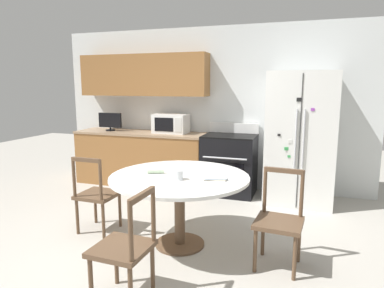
{
  "coord_description": "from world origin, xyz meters",
  "views": [
    {
      "loc": [
        1.53,
        -2.84,
        1.68
      ],
      "look_at": [
        0.2,
        1.15,
        0.95
      ],
      "focal_mm": 32.0,
      "sensor_mm": 36.0,
      "label": 1
    }
  ],
  "objects_px": {
    "refrigerator": "(300,138)",
    "countertop_tv": "(110,121)",
    "dining_chair_near": "(125,248)",
    "dining_chair_right": "(279,221)",
    "dining_chair_left": "(97,195)",
    "oven_range": "(229,164)",
    "microwave": "(171,123)",
    "candle_glass": "(178,176)"
  },
  "relations": [
    {
      "from": "refrigerator",
      "to": "countertop_tv",
      "type": "distance_m",
      "value": 3.13
    },
    {
      "from": "dining_chair_near",
      "to": "refrigerator",
      "type": "bearing_deg",
      "value": -20.5
    },
    {
      "from": "dining_chair_right",
      "to": "dining_chair_left",
      "type": "height_order",
      "value": "same"
    },
    {
      "from": "oven_range",
      "to": "microwave",
      "type": "distance_m",
      "value": 1.17
    },
    {
      "from": "refrigerator",
      "to": "dining_chair_right",
      "type": "relative_size",
      "value": 2.07
    },
    {
      "from": "dining_chair_left",
      "to": "refrigerator",
      "type": "bearing_deg",
      "value": 41.14
    },
    {
      "from": "countertop_tv",
      "to": "dining_chair_right",
      "type": "bearing_deg",
      "value": -33.82
    },
    {
      "from": "refrigerator",
      "to": "microwave",
      "type": "bearing_deg",
      "value": 175.93
    },
    {
      "from": "dining_chair_near",
      "to": "candle_glass",
      "type": "xyz_separation_m",
      "value": [
        0.11,
        0.87,
        0.37
      ]
    },
    {
      "from": "countertop_tv",
      "to": "dining_chair_left",
      "type": "distance_m",
      "value": 2.22
    },
    {
      "from": "microwave",
      "to": "candle_glass",
      "type": "distance_m",
      "value": 2.35
    },
    {
      "from": "oven_range",
      "to": "dining_chair_left",
      "type": "bearing_deg",
      "value": -120.94
    },
    {
      "from": "dining_chair_near",
      "to": "dining_chair_right",
      "type": "xyz_separation_m",
      "value": [
        1.09,
        0.92,
        0.0
      ]
    },
    {
      "from": "oven_range",
      "to": "microwave",
      "type": "relative_size",
      "value": 1.96
    },
    {
      "from": "refrigerator",
      "to": "microwave",
      "type": "xyz_separation_m",
      "value": [
        -2.03,
        0.14,
        0.12
      ]
    },
    {
      "from": "microwave",
      "to": "candle_glass",
      "type": "relative_size",
      "value": 5.75
    },
    {
      "from": "countertop_tv",
      "to": "dining_chair_right",
      "type": "xyz_separation_m",
      "value": [
        3.01,
        -2.02,
        -0.63
      ]
    },
    {
      "from": "refrigerator",
      "to": "dining_chair_right",
      "type": "xyz_separation_m",
      "value": [
        -0.12,
        -1.95,
        -0.5
      ]
    },
    {
      "from": "oven_range",
      "to": "countertop_tv",
      "type": "relative_size",
      "value": 2.57
    },
    {
      "from": "dining_chair_near",
      "to": "candle_glass",
      "type": "relative_size",
      "value": 9.42
    },
    {
      "from": "oven_range",
      "to": "microwave",
      "type": "height_order",
      "value": "microwave"
    },
    {
      "from": "refrigerator",
      "to": "candle_glass",
      "type": "xyz_separation_m",
      "value": [
        -1.1,
        -2.0,
        -0.13
      ]
    },
    {
      "from": "oven_range",
      "to": "dining_chair_right",
      "type": "distance_m",
      "value": 2.21
    },
    {
      "from": "microwave",
      "to": "dining_chair_near",
      "type": "relative_size",
      "value": 0.61
    },
    {
      "from": "dining_chair_near",
      "to": "dining_chair_left",
      "type": "height_order",
      "value": "same"
    },
    {
      "from": "countertop_tv",
      "to": "candle_glass",
      "type": "height_order",
      "value": "countertop_tv"
    },
    {
      "from": "microwave",
      "to": "oven_range",
      "type": "bearing_deg",
      "value": -4.41
    },
    {
      "from": "microwave",
      "to": "dining_chair_right",
      "type": "bearing_deg",
      "value": -47.54
    },
    {
      "from": "refrigerator",
      "to": "oven_range",
      "type": "xyz_separation_m",
      "value": [
        -1.03,
        0.07,
        -0.46
      ]
    },
    {
      "from": "oven_range",
      "to": "candle_glass",
      "type": "xyz_separation_m",
      "value": [
        -0.07,
        -2.06,
        0.33
      ]
    },
    {
      "from": "countertop_tv",
      "to": "dining_chair_right",
      "type": "relative_size",
      "value": 0.47
    },
    {
      "from": "refrigerator",
      "to": "dining_chair_near",
      "type": "relative_size",
      "value": 2.07
    },
    {
      "from": "countertop_tv",
      "to": "dining_chair_near",
      "type": "height_order",
      "value": "countertop_tv"
    },
    {
      "from": "dining_chair_near",
      "to": "candle_glass",
      "type": "height_order",
      "value": "dining_chair_near"
    },
    {
      "from": "microwave",
      "to": "countertop_tv",
      "type": "height_order",
      "value": "microwave"
    },
    {
      "from": "dining_chair_near",
      "to": "dining_chair_left",
      "type": "relative_size",
      "value": 1.0
    },
    {
      "from": "dining_chair_left",
      "to": "candle_glass",
      "type": "bearing_deg",
      "value": -8.18
    },
    {
      "from": "oven_range",
      "to": "dining_chair_right",
      "type": "relative_size",
      "value": 1.2
    },
    {
      "from": "oven_range",
      "to": "dining_chair_left",
      "type": "xyz_separation_m",
      "value": [
        -1.13,
        -1.89,
        -0.03
      ]
    },
    {
      "from": "microwave",
      "to": "candle_glass",
      "type": "xyz_separation_m",
      "value": [
        0.94,
        -2.14,
        -0.26
      ]
    },
    {
      "from": "refrigerator",
      "to": "oven_range",
      "type": "height_order",
      "value": "refrigerator"
    },
    {
      "from": "refrigerator",
      "to": "dining_chair_left",
      "type": "distance_m",
      "value": 2.87
    }
  ]
}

